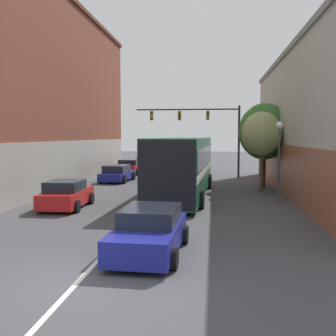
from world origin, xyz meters
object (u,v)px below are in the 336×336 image
hatchback_foreground (149,232)px  parked_car_left_mid (117,174)px  bus (183,164)px  street_tree_far (262,134)px  parked_car_left_far (145,164)px  street_lamp (279,151)px  traffic_signal_gantry (203,124)px  parked_car_left_near (66,195)px  parked_car_left_distant (130,167)px  street_tree_near (265,132)px

hatchback_foreground → parked_car_left_mid: hatchback_foreground is taller
bus → street_tree_far: street_tree_far is taller
bus → parked_car_left_far: bus is taller
street_lamp → parked_car_left_far: bearing=118.1°
parked_car_left_mid → traffic_signal_gantry: traffic_signal_gantry is taller
parked_car_left_near → parked_car_left_mid: size_ratio=0.91×
parked_car_left_far → street_tree_far: size_ratio=0.82×
bus → parked_car_left_distant: 14.06m
parked_car_left_near → street_lamp: size_ratio=0.91×
traffic_signal_gantry → street_tree_far: traffic_signal_gantry is taller
bus → street_lamp: 5.51m
parked_car_left_far → street_tree_near: size_ratio=0.72×
parked_car_left_far → street_lamp: 22.39m
traffic_signal_gantry → bus: bearing=-94.4°
parked_car_left_mid → parked_car_left_distant: size_ratio=1.08×
parked_car_left_distant → bus: bearing=-154.9°
hatchback_foreground → parked_car_left_far: (-5.22, 29.05, -0.04)m
street_tree_far → street_lamp: bearing=-84.2°
street_tree_near → parked_car_left_distant: bearing=144.1°
parked_car_left_mid → street_tree_near: street_tree_near is taller
parked_car_left_mid → street_lamp: size_ratio=1.00×
parked_car_left_mid → parked_car_left_distant: 5.76m
parked_car_left_mid → street_lamp: 14.06m
parked_car_left_far → street_tree_far: 18.82m
street_lamp → street_tree_near: bearing=89.5°
parked_car_left_far → street_tree_near: street_tree_near is taller
hatchback_foreground → parked_car_left_near: bearing=39.8°
street_lamp → bus: bearing=160.4°
bus → traffic_signal_gantry: (0.85, 11.09, 2.65)m
parked_car_left_distant → street_tree_far: size_ratio=0.78×
hatchback_foreground → street_tree_far: 14.62m
street_lamp → traffic_signal_gantry: bearing=108.4°
parked_car_left_distant → street_tree_near: (11.10, -8.04, 3.16)m
street_tree_near → bus: bearing=-138.1°
street_lamp → street_tree_near: street_tree_near is taller
parked_car_left_near → street_tree_far: (10.14, 6.53, 3.01)m
traffic_signal_gantry → street_lamp: 13.72m
traffic_signal_gantry → street_tree_near: 7.80m
parked_car_left_near → street_tree_near: size_ratio=0.68×
parked_car_left_mid → street_lamp: bearing=-125.3°
traffic_signal_gantry → street_tree_far: bearing=-66.4°
hatchback_foreground → bus: bearing=1.7°
parked_car_left_near → street_tree_far: street_tree_far is taller
traffic_signal_gantry → street_tree_near: size_ratio=1.54×
parked_car_left_far → street_tree_near: bearing=-140.6°
hatchback_foreground → parked_car_left_near: hatchback_foreground is taller
parked_car_left_distant → parked_car_left_far: bearing=-5.7°
bus → parked_car_left_near: bearing=130.9°
bus → street_tree_near: bearing=-45.6°
traffic_signal_gantry → street_tree_far: size_ratio=1.76×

